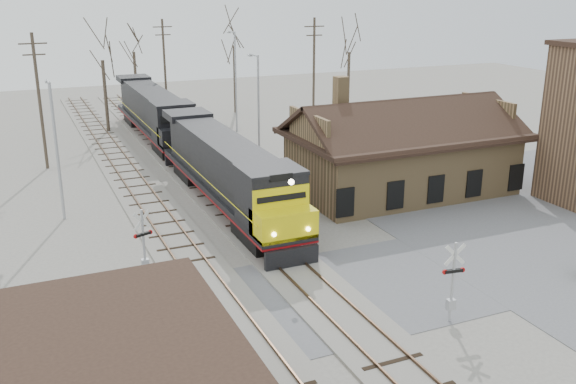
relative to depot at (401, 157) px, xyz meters
name	(u,v)px	position (x,y,z in m)	size (l,w,h in m)	color
ground	(322,297)	(-11.99, -12.00, -2.41)	(140.00, 140.00, 0.00)	#9C978D
road	(322,296)	(-11.99, -12.00, -2.39)	(60.00, 9.00, 0.03)	slate
parking_lot	(553,215)	(6.01, -8.00, -2.39)	(22.00, 26.00, 0.03)	slate
track_main	(220,199)	(-11.99, 3.00, -2.34)	(3.40, 90.00, 0.24)	#9C978D
track_siding	(153,208)	(-16.49, 3.00, -2.34)	(3.40, 90.00, 0.24)	#9C978D
depot	(401,157)	(0.00, 0.00, 0.00)	(15.20, 9.31, 7.90)	#9A7B50
locomotive_lead	(229,173)	(-11.99, 1.09, 0.02)	(3.10, 20.79, 4.62)	black
locomotive_trailing	(155,113)	(-11.99, 22.16, 0.02)	(3.10, 20.79, 4.37)	black
crossbuck_near	(452,285)	(-8.03, -16.21, -0.68)	(1.03, 0.27, 3.62)	#A5A8AD
crossbuck_far	(144,246)	(-18.95, -6.87, -0.71)	(0.98, 0.42, 3.56)	#A5A8AD
streetlight_a	(56,144)	(-21.79, 3.60, 2.28)	(0.25, 2.04, 8.30)	#A5A8AD
streetlight_b	(258,103)	(-6.24, 10.85, 2.38)	(0.25, 2.04, 8.50)	#A5A8AD
streetlight_c	(235,77)	(-4.13, 22.26, 2.87)	(0.25, 2.04, 9.47)	#A5A8AD
utility_pole_a	(39,100)	(-21.90, 15.79, 2.97)	(2.00, 0.24, 10.29)	#382D23
utility_pole_b	(165,67)	(-8.61, 31.81, 2.94)	(2.00, 0.24, 10.25)	#382D23
utility_pole_c	(314,74)	(2.63, 19.18, 3.18)	(2.00, 0.24, 10.72)	#382D23
tree_b	(101,48)	(-15.53, 27.09, 5.57)	(4.57, 4.57, 11.19)	#382D23
tree_c	(133,42)	(-10.48, 38.57, 5.01)	(4.26, 4.26, 10.43)	#382D23
tree_d	(234,34)	(-0.95, 31.66, 6.09)	(4.87, 4.87, 11.93)	#382D23
tree_e	(350,42)	(9.83, 25.43, 5.43)	(4.49, 4.49, 11.00)	#382D23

